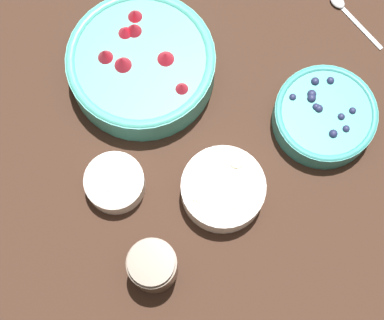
% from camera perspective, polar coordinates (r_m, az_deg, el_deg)
% --- Properties ---
extents(ground_plane, '(4.00, 4.00, 0.00)m').
position_cam_1_polar(ground_plane, '(1.13, 2.33, 2.62)').
color(ground_plane, '#382319').
extents(bowl_strawberries, '(0.26, 0.26, 0.09)m').
position_cam_1_polar(bowl_strawberries, '(1.14, -4.53, 8.53)').
color(bowl_strawberries, '#47AD9E').
rests_on(bowl_strawberries, ground_plane).
extents(bowl_blueberries, '(0.18, 0.18, 0.06)m').
position_cam_1_polar(bowl_blueberries, '(1.13, 11.71, 3.88)').
color(bowl_blueberries, teal).
rests_on(bowl_blueberries, ground_plane).
extents(bowl_bananas, '(0.14, 0.14, 0.05)m').
position_cam_1_polar(bowl_bananas, '(1.07, 2.77, -2.58)').
color(bowl_bananas, white).
rests_on(bowl_bananas, ground_plane).
extents(bowl_cream, '(0.10, 0.10, 0.05)m').
position_cam_1_polar(bowl_cream, '(1.09, -6.89, -1.98)').
color(bowl_cream, white).
rests_on(bowl_cream, ground_plane).
extents(jar_chocolate, '(0.08, 0.08, 0.09)m').
position_cam_1_polar(jar_chocolate, '(1.04, -3.50, -9.42)').
color(jar_chocolate, brown).
rests_on(jar_chocolate, ground_plane).
extents(spoon, '(0.06, 0.14, 0.01)m').
position_cam_1_polar(spoon, '(1.26, 13.58, 12.71)').
color(spoon, '#B2B2B7').
rests_on(spoon, ground_plane).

